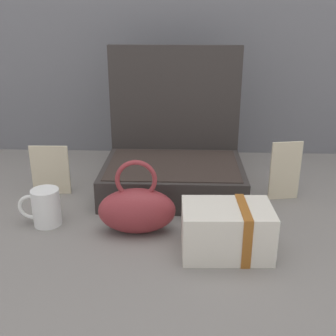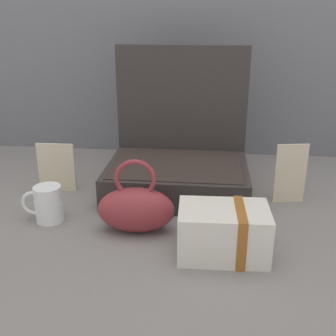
% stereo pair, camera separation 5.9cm
% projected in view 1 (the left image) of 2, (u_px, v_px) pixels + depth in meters
% --- Properties ---
extents(ground_plane, '(6.00, 6.00, 0.00)m').
position_uv_depth(ground_plane, '(166.00, 220.00, 1.07)').
color(ground_plane, slate).
extents(open_suitcase, '(0.40, 0.31, 0.41)m').
position_uv_depth(open_suitcase, '(173.00, 160.00, 1.23)').
color(open_suitcase, '#332D2B').
rests_on(open_suitcase, ground_plane).
extents(teal_pouch_handbag, '(0.19, 0.10, 0.19)m').
position_uv_depth(teal_pouch_handbag, '(137.00, 209.00, 0.99)').
color(teal_pouch_handbag, maroon).
rests_on(teal_pouch_handbag, ground_plane).
extents(cream_toiletry_bag, '(0.20, 0.14, 0.11)m').
position_uv_depth(cream_toiletry_bag, '(228.00, 230.00, 0.91)').
color(cream_toiletry_bag, silver).
rests_on(cream_toiletry_bag, ground_plane).
extents(coffee_mug, '(0.11, 0.07, 0.09)m').
position_uv_depth(coffee_mug, '(45.00, 207.00, 1.03)').
color(coffee_mug, white).
rests_on(coffee_mug, ground_plane).
extents(info_card_left, '(0.09, 0.02, 0.17)m').
position_uv_depth(info_card_left, '(285.00, 171.00, 1.16)').
color(info_card_left, beige).
rests_on(info_card_left, ground_plane).
extents(poster_card_right, '(0.11, 0.01, 0.15)m').
position_uv_depth(poster_card_right, '(50.00, 170.00, 1.20)').
color(poster_card_right, beige).
rests_on(poster_card_right, ground_plane).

